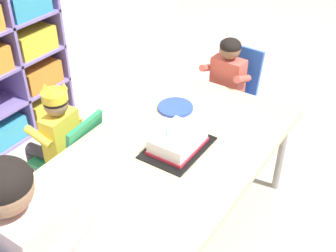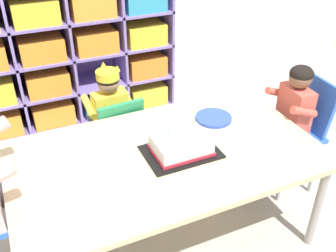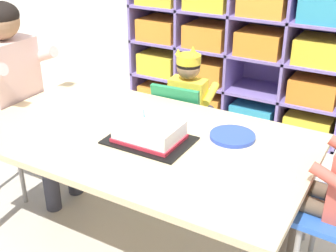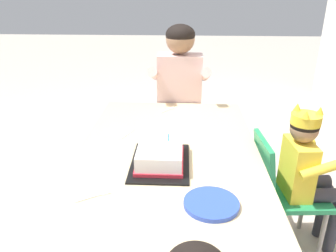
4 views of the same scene
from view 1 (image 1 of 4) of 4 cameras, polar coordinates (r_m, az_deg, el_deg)
ground at (r=2.56m, az=-0.28°, el=-13.66°), size 16.00×16.00×0.00m
activity_table at (r=2.19m, az=-0.32°, el=-4.44°), size 1.51×0.88×0.57m
classroom_chair_blue at (r=2.54m, az=-12.25°, el=-3.87°), size 0.33×0.38×0.63m
child_with_crown at (r=2.53m, az=-14.56°, el=-0.71°), size 0.31×0.31×0.80m
adult_helper_seated at (r=1.70m, az=-16.89°, el=-14.13°), size 0.44×0.41×1.08m
classroom_chair_guest_side at (r=2.96m, az=8.20°, el=4.53°), size 0.35×0.36×0.73m
guest_at_table_side at (r=2.83m, az=7.27°, el=5.40°), size 0.31×0.31×0.84m
birthday_cake_on_tray at (r=2.17m, az=1.29°, el=-2.14°), size 0.36×0.26×0.13m
paper_plate_stack at (r=2.49m, az=0.98°, el=2.44°), size 0.20×0.20×0.02m
paper_napkin_square at (r=1.89m, az=2.46°, el=-10.53°), size 0.16×0.16×0.00m
fork_at_table_front_edge at (r=2.64m, az=6.53°, el=4.04°), size 0.12×0.11×0.00m
fork_scattered_mid_table at (r=1.80m, az=-10.96°, el=-14.20°), size 0.11×0.09×0.00m
fork_near_child_seat at (r=2.30m, az=9.66°, el=-1.39°), size 0.08×0.12×0.00m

